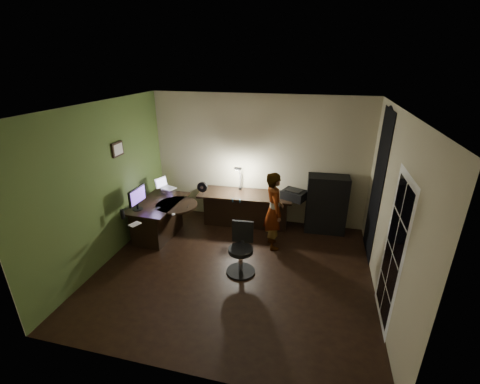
% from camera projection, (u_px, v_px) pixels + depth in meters
% --- Properties ---
extents(floor, '(4.50, 4.00, 0.01)m').
position_uv_depth(floor, '(234.00, 271.00, 5.43)').
color(floor, black).
rests_on(floor, ground).
extents(ceiling, '(4.50, 4.00, 0.01)m').
position_uv_depth(ceiling, '(232.00, 107.00, 4.39)').
color(ceiling, silver).
rests_on(ceiling, floor).
extents(wall_back, '(4.50, 0.01, 2.70)m').
position_uv_depth(wall_back, '(258.00, 160.00, 6.71)').
color(wall_back, tan).
rests_on(wall_back, floor).
extents(wall_front, '(4.50, 0.01, 2.70)m').
position_uv_depth(wall_front, '(180.00, 277.00, 3.12)').
color(wall_front, tan).
rests_on(wall_front, floor).
extents(wall_left, '(0.01, 4.00, 2.70)m').
position_uv_depth(wall_left, '(104.00, 185.00, 5.41)').
color(wall_left, tan).
rests_on(wall_left, floor).
extents(wall_right, '(0.01, 4.00, 2.70)m').
position_uv_depth(wall_right, '(391.00, 213.00, 4.41)').
color(wall_right, tan).
rests_on(wall_right, floor).
extents(green_wall_overlay, '(0.00, 4.00, 2.70)m').
position_uv_depth(green_wall_overlay, '(105.00, 185.00, 5.41)').
color(green_wall_overlay, '#475E29').
rests_on(green_wall_overlay, floor).
extents(arched_doorway, '(0.01, 0.90, 2.60)m').
position_uv_depth(arched_doorway, '(377.00, 186.00, 5.47)').
color(arched_doorway, black).
rests_on(arched_doorway, floor).
extents(french_door, '(0.02, 0.92, 2.10)m').
position_uv_depth(french_door, '(393.00, 253.00, 4.04)').
color(french_door, white).
rests_on(french_door, floor).
extents(framed_picture, '(0.04, 0.30, 0.25)m').
position_uv_depth(framed_picture, '(117.00, 149.00, 5.62)').
color(framed_picture, black).
rests_on(framed_picture, wall_left).
extents(desk_left, '(0.84, 1.31, 0.74)m').
position_uv_depth(desk_left, '(160.00, 219.00, 6.36)').
color(desk_left, black).
rests_on(desk_left, floor).
extents(desk_right, '(1.97, 0.78, 0.72)m').
position_uv_depth(desk_right, '(245.00, 209.00, 6.79)').
color(desk_right, black).
rests_on(desk_right, floor).
extents(cabinet, '(0.82, 0.44, 1.20)m').
position_uv_depth(cabinet, '(326.00, 204.00, 6.47)').
color(cabinet, black).
rests_on(cabinet, floor).
extents(laptop_stand, '(0.26, 0.22, 0.11)m').
position_uv_depth(laptop_stand, '(168.00, 191.00, 6.63)').
color(laptop_stand, silver).
rests_on(laptop_stand, desk_left).
extents(laptop, '(0.40, 0.39, 0.22)m').
position_uv_depth(laptop, '(168.00, 183.00, 6.57)').
color(laptop, silver).
rests_on(laptop, laptop_stand).
extents(monitor, '(0.13, 0.48, 0.31)m').
position_uv_depth(monitor, '(137.00, 202.00, 5.87)').
color(monitor, black).
rests_on(monitor, desk_left).
extents(mouse, '(0.08, 0.10, 0.03)m').
position_uv_depth(mouse, '(173.00, 214.00, 5.71)').
color(mouse, silver).
rests_on(mouse, desk_left).
extents(phone, '(0.10, 0.14, 0.01)m').
position_uv_depth(phone, '(157.00, 208.00, 5.96)').
color(phone, black).
rests_on(phone, desk_left).
extents(pen, '(0.04, 0.14, 0.01)m').
position_uv_depth(pen, '(188.00, 206.00, 6.06)').
color(pen, black).
rests_on(pen, desk_left).
extents(speaker, '(0.08, 0.08, 0.17)m').
position_uv_depth(speaker, '(122.00, 214.00, 5.56)').
color(speaker, black).
rests_on(speaker, desk_left).
extents(notepad, '(0.19, 0.23, 0.01)m').
position_uv_depth(notepad, '(135.00, 224.00, 5.39)').
color(notepad, silver).
rests_on(notepad, desk_left).
extents(desk_fan, '(0.21, 0.12, 0.32)m').
position_uv_depth(desk_fan, '(203.00, 189.00, 6.47)').
color(desk_fan, black).
rests_on(desk_fan, desk_right).
extents(headphones, '(0.20, 0.12, 0.09)m').
position_uv_depth(headphones, '(236.00, 200.00, 6.28)').
color(headphones, '#1F5A85').
rests_on(headphones, desk_right).
extents(printer, '(0.55, 0.49, 0.20)m').
position_uv_depth(printer, '(294.00, 194.00, 6.39)').
color(printer, black).
rests_on(printer, desk_right).
extents(desk_lamp, '(0.19, 0.29, 0.60)m').
position_uv_depth(desk_lamp, '(240.00, 177.00, 6.76)').
color(desk_lamp, black).
rests_on(desk_lamp, desk_right).
extents(office_chair, '(0.52, 0.52, 0.86)m').
position_uv_depth(office_chair, '(241.00, 250.00, 5.22)').
color(office_chair, black).
rests_on(office_chair, floor).
extents(person, '(0.53, 0.62, 1.48)m').
position_uv_depth(person, '(274.00, 211.00, 5.86)').
color(person, '#D8A88C').
rests_on(person, floor).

